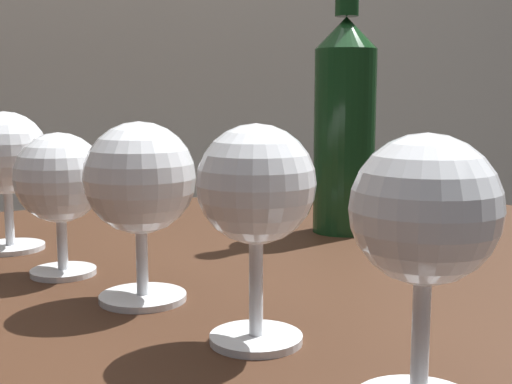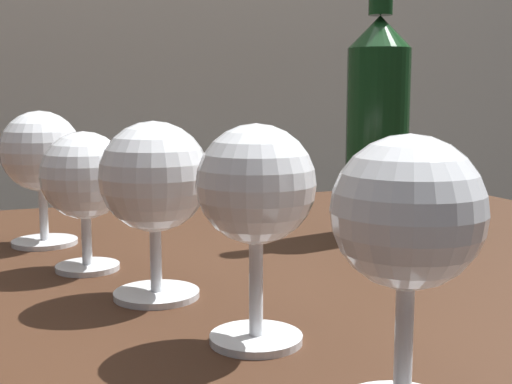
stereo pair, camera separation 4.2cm
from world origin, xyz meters
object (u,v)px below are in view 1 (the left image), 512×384
wine_glass_chardonnay (425,219)px  wine_bottle (345,120)px  wine_glass_rose (6,156)px  wine_glass_cabernet (140,183)px  wine_glass_white (60,181)px  wine_glass_merlot (256,191)px

wine_glass_chardonnay → wine_bottle: size_ratio=0.44×
wine_glass_rose → wine_bottle: (0.35, -0.08, 0.03)m
wine_glass_cabernet → wine_glass_white: wine_glass_cabernet is taller
wine_glass_white → wine_bottle: bearing=7.9°
wine_glass_cabernet → wine_glass_rose: (-0.07, 0.23, 0.00)m
wine_glass_merlot → wine_bottle: bearing=47.2°
wine_glass_chardonnay → wine_glass_cabernet: wine_glass_chardonnay is taller
wine_glass_chardonnay → wine_bottle: wine_bottle is taller
wine_bottle → wine_glass_rose: bearing=167.7°
wine_glass_white → wine_glass_rose: bearing=103.0°
wine_glass_merlot → wine_glass_white: (-0.08, 0.22, -0.02)m
wine_glass_merlot → wine_glass_rose: same height
wine_glass_cabernet → wine_bottle: bearing=27.6°
wine_glass_chardonnay → wine_glass_cabernet: bearing=105.6°
wine_glass_chardonnay → wine_glass_merlot: same height
wine_glass_rose → wine_bottle: bearing=-12.3°
wine_glass_chardonnay → wine_glass_white: bearing=107.2°
wine_glass_merlot → wine_glass_chardonnay: bearing=-76.3°
wine_glass_white → wine_glass_rose: size_ratio=0.89×
wine_glass_cabernet → wine_glass_white: 0.11m
wine_glass_merlot → wine_glass_white: size_ratio=1.12×
wine_glass_white → wine_bottle: size_ratio=0.39×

